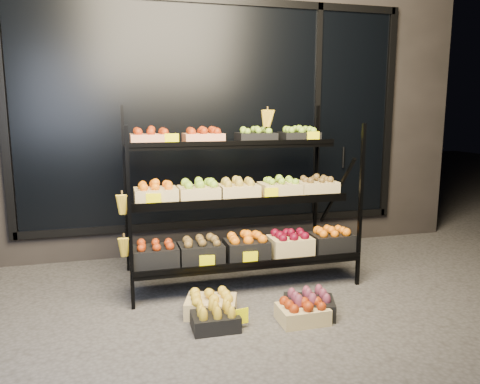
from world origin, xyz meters
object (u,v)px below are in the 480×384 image
object	(u,v)px
display_rack	(239,200)
floor_crate_midright	(302,311)
floor_crate_midleft	(215,318)
floor_crate_left	(211,304)

from	to	relation	value
display_rack	floor_crate_midright	distance (m)	1.25
display_rack	floor_crate_midright	xyz separation A→B (m)	(0.24, -1.01, -0.70)
display_rack	floor_crate_midright	size ratio (longest dim) A/B	5.89
floor_crate_midleft	floor_crate_midright	distance (m)	0.68
floor_crate_left	floor_crate_midright	xyz separation A→B (m)	(0.65, -0.31, -0.00)
display_rack	floor_crate_left	xyz separation A→B (m)	(-0.42, -0.70, -0.69)
display_rack	floor_crate_midleft	distance (m)	1.26
floor_crate_left	floor_crate_midleft	size ratio (longest dim) A/B	1.33
display_rack	floor_crate_midleft	xyz separation A→B (m)	(-0.44, -0.95, -0.70)
floor_crate_midright	floor_crate_midleft	bearing A→B (deg)	174.96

